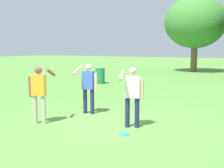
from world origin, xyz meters
name	(u,v)px	position (x,y,z in m)	size (l,w,h in m)	color
ground_plane	(109,124)	(0.00, 0.00, 0.00)	(120.00, 120.00, 0.00)	#568E3D
person_thrower	(132,93)	(0.71, 0.04, 0.96)	(0.57, 0.81, 1.64)	#1E234C
person_catcher	(39,90)	(-1.75, -0.93, 0.96)	(0.57, 0.81, 1.64)	#B7AD93
person_bystander	(88,85)	(-1.25, 0.77, 0.96)	(0.61, 0.73, 1.64)	#1E234C
frisbee	(124,134)	(0.83, -0.66, 0.01)	(0.27, 0.27, 0.03)	#2D9EDB
trash_can_further_along	(100,76)	(-5.24, 7.65, 0.48)	(0.59, 0.59, 0.96)	#237047
tree_tall_left	(195,22)	(-2.54, 19.32, 4.48)	(5.51, 5.51, 6.84)	brown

